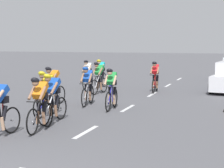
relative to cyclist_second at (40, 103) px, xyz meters
name	(u,v)px	position (x,y,z in m)	size (l,w,h in m)	color
lane_markings_centre	(128,108)	(1.23, 4.33, -0.78)	(0.14, 25.60, 0.01)	white
cyclist_second	(40,103)	(0.00, 0.00, 0.00)	(0.44, 1.72, 1.56)	black
cyclist_third	(52,97)	(-0.21, 1.14, 0.00)	(0.43, 1.72, 1.56)	black
cyclist_fourth	(47,93)	(-0.87, 1.97, 0.00)	(0.42, 1.72, 1.56)	black
cyclist_fifth	(53,85)	(-1.70, 3.97, 0.00)	(0.45, 1.72, 1.56)	black
cyclist_sixth	(111,88)	(0.74, 3.88, 0.00)	(0.44, 1.72, 1.56)	black
cyclist_seventh	(88,85)	(-0.45, 4.48, 0.00)	(0.46, 1.72, 1.56)	black
cyclist_eighth	(99,77)	(-1.21, 7.73, 0.00)	(0.45, 1.72, 1.56)	black
cyclist_ninth	(88,74)	(-2.48, 9.36, 0.00)	(0.44, 1.72, 1.56)	black
cyclist_tenth	(155,76)	(1.18, 9.18, 0.00)	(0.43, 1.72, 1.56)	black
cyclist_eleventh	(101,73)	(-2.06, 10.22, 0.00)	(0.42, 1.72, 1.56)	black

